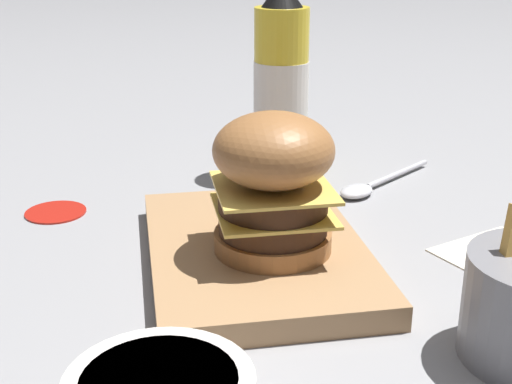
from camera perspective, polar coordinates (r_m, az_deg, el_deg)
ground_plane at (r=0.67m, az=-4.84°, el=-6.50°), size 6.00×6.00×0.00m
serving_board at (r=0.68m, az=0.00°, el=-4.84°), size 0.29×0.20×0.02m
burger at (r=0.64m, az=1.39°, el=0.81°), size 0.11×0.11×0.13m
ketchup_bottle at (r=0.90m, az=2.02°, el=8.31°), size 0.07×0.07×0.24m
spoon at (r=0.87m, az=8.86°, el=0.42°), size 0.12×0.15×0.01m
ketchup_puddle at (r=0.83m, az=-15.74°, el=-1.50°), size 0.07×0.07×0.00m
parchment_square at (r=0.74m, az=19.51°, el=-4.95°), size 0.14×0.14×0.00m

